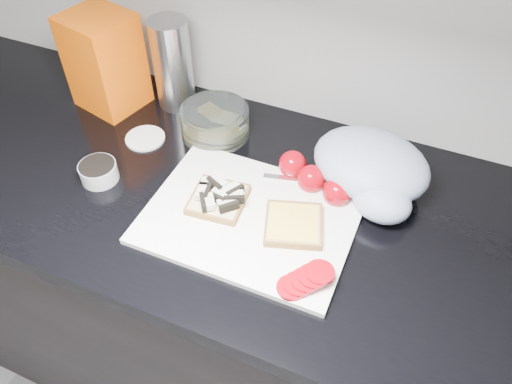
{
  "coord_description": "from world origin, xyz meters",
  "views": [
    {
      "loc": [
        0.35,
        0.55,
        1.64
      ],
      "look_at": [
        0.09,
        1.17,
        0.95
      ],
      "focal_mm": 35.0,
      "sensor_mm": 36.0,
      "label": 1
    }
  ],
  "objects_px": {
    "cutting_board": "(250,218)",
    "glass_bowl": "(215,122)",
    "bread_bag": "(105,62)",
    "steel_canister": "(173,64)"
  },
  "relations": [
    {
      "from": "cutting_board",
      "to": "steel_canister",
      "type": "bearing_deg",
      "value": 138.59
    },
    {
      "from": "bread_bag",
      "to": "cutting_board",
      "type": "bearing_deg",
      "value": -11.67
    },
    {
      "from": "glass_bowl",
      "to": "cutting_board",
      "type": "bearing_deg",
      "value": -49.72
    },
    {
      "from": "glass_bowl",
      "to": "bread_bag",
      "type": "relative_size",
      "value": 0.69
    },
    {
      "from": "bread_bag",
      "to": "steel_canister",
      "type": "distance_m",
      "value": 0.16
    },
    {
      "from": "glass_bowl",
      "to": "bread_bag",
      "type": "xyz_separation_m",
      "value": [
        -0.29,
        0.01,
        0.08
      ]
    },
    {
      "from": "cutting_board",
      "to": "bread_bag",
      "type": "bearing_deg",
      "value": 154.42
    },
    {
      "from": "glass_bowl",
      "to": "bread_bag",
      "type": "bearing_deg",
      "value": 177.85
    },
    {
      "from": "cutting_board",
      "to": "glass_bowl",
      "type": "distance_m",
      "value": 0.28
    },
    {
      "from": "steel_canister",
      "to": "cutting_board",
      "type": "bearing_deg",
      "value": -41.41
    }
  ]
}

